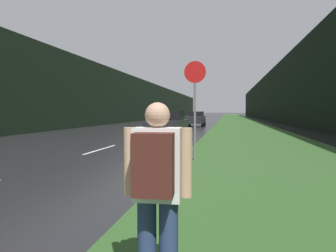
# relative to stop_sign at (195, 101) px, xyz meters

# --- Properties ---
(grass_verge) EXTENTS (6.00, 240.00, 0.02)m
(grass_verge) POSITION_rel_stop_sign_xyz_m (2.51, 28.68, -1.87)
(grass_verge) COLOR #2D5123
(grass_verge) RESTS_ON ground_plane
(lane_stripe_c) EXTENTS (0.12, 3.00, 0.01)m
(lane_stripe_c) POSITION_rel_stop_sign_xyz_m (-4.05, 2.03, -1.88)
(lane_stripe_c) COLOR silver
(lane_stripe_c) RESTS_ON ground_plane
(lane_stripe_d) EXTENTS (0.12, 3.00, 0.01)m
(lane_stripe_d) POSITION_rel_stop_sign_xyz_m (-4.05, 9.03, -1.88)
(lane_stripe_d) COLOR silver
(lane_stripe_d) RESTS_ON ground_plane
(lane_stripe_e) EXTENTS (0.12, 3.00, 0.01)m
(lane_stripe_e) POSITION_rel_stop_sign_xyz_m (-4.05, 16.03, -1.88)
(lane_stripe_e) COLOR silver
(lane_stripe_e) RESTS_ON ground_plane
(treeline_far_side) EXTENTS (2.00, 140.00, 6.70)m
(treeline_far_side) POSITION_rel_stop_sign_xyz_m (-13.61, 38.68, 1.47)
(treeline_far_side) COLOR black
(treeline_far_side) RESTS_ON ground_plane
(treeline_near_side) EXTENTS (2.00, 140.00, 8.03)m
(treeline_near_side) POSITION_rel_stop_sign_xyz_m (8.51, 38.68, 2.13)
(treeline_near_side) COLOR black
(treeline_near_side) RESTS_ON ground_plane
(stop_sign) EXTENTS (0.67, 0.07, 3.10)m
(stop_sign) POSITION_rel_stop_sign_xyz_m (0.00, 0.00, 0.00)
(stop_sign) COLOR slate
(stop_sign) RESTS_ON ground_plane
(hitchhiker_with_backpack) EXTENTS (0.56, 0.42, 1.62)m
(hitchhiker_with_backpack) POSITION_rel_stop_sign_xyz_m (0.46, -6.95, -0.95)
(hitchhiker_with_backpack) COLOR navy
(hitchhiker_with_backpack) RESTS_ON ground_plane
(car_passing_near) EXTENTS (1.84, 4.47, 1.55)m
(car_passing_near) POSITION_rel_stop_sign_xyz_m (-2.27, 7.17, -1.10)
(car_passing_near) COLOR black
(car_passing_near) RESTS_ON ground_plane
(car_passing_far) EXTENTS (1.83, 4.29, 1.52)m
(car_passing_far) POSITION_rel_stop_sign_xyz_m (-2.27, 21.59, -1.11)
(car_passing_far) COLOR black
(car_passing_far) RESTS_ON ground_plane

